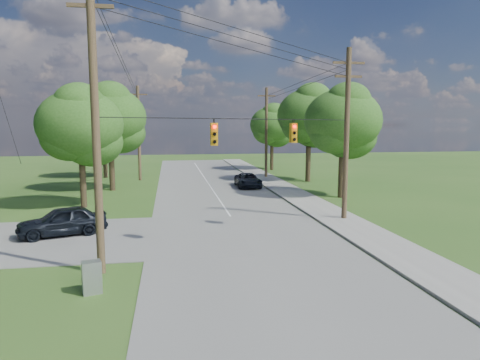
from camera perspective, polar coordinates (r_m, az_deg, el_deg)
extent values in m
plane|color=#2F551C|center=(17.94, -3.13, -11.87)|extent=(140.00, 140.00, 0.00)
cube|color=gray|center=(22.94, 0.51, -7.52)|extent=(10.00, 100.00, 0.03)
cube|color=#A19F96|center=(24.93, 15.96, -6.49)|extent=(2.60, 100.00, 0.12)
cylinder|color=brown|center=(17.47, -18.72, 7.29)|extent=(0.32, 0.32, 12.00)
cube|color=brown|center=(18.02, -19.32, 21.08)|extent=(1.70, 0.12, 0.14)
cylinder|color=brown|center=(27.06, 14.01, 5.75)|extent=(0.32, 0.32, 10.50)
cube|color=brown|center=(27.31, 14.31, 14.91)|extent=(2.00, 0.12, 0.14)
cube|color=brown|center=(27.21, 14.25, 13.24)|extent=(1.70, 0.12, 0.14)
cylinder|color=brown|center=(48.06, 3.53, 6.25)|extent=(0.32, 0.32, 10.00)
cube|color=brown|center=(48.16, 3.56, 11.14)|extent=(2.00, 0.12, 0.14)
cylinder|color=brown|center=(46.96, -13.34, 6.05)|extent=(0.32, 0.32, 10.00)
cube|color=brown|center=(47.06, -13.49, 11.04)|extent=(2.00, 0.12, 0.14)
cylinder|color=black|center=(21.87, 1.33, 19.08)|extent=(13.52, 7.63, 1.53)
cylinder|color=black|center=(21.79, 1.32, 18.05)|extent=(13.52, 7.63, 1.53)
cylinder|color=black|center=(21.72, 1.32, 17.01)|extent=(13.52, 7.63, 1.53)
cylinder|color=black|center=(37.57, 7.41, 12.55)|extent=(0.03, 22.00, 0.53)
cylinder|color=black|center=(32.46, -15.07, 14.53)|extent=(0.43, 29.60, 2.03)
cylinder|color=black|center=(37.53, 7.40, 11.94)|extent=(0.03, 22.00, 0.53)
cylinder|color=black|center=(32.41, -15.05, 13.83)|extent=(0.43, 29.60, 2.03)
cylinder|color=black|center=(21.42, 1.29, 8.14)|extent=(13.52, 7.63, 0.04)
cube|color=orange|center=(19.97, -3.44, 6.11)|extent=(0.32, 0.22, 1.05)
sphere|color=#FF0C05|center=(19.83, -3.41, 7.11)|extent=(0.17, 0.17, 0.17)
cube|color=orange|center=(20.21, -3.51, 6.12)|extent=(0.32, 0.22, 1.05)
sphere|color=#FF0C05|center=(20.35, -3.56, 7.12)|extent=(0.17, 0.17, 0.17)
cube|color=orange|center=(23.42, 7.19, 6.24)|extent=(0.32, 0.22, 1.05)
sphere|color=#FF0C05|center=(23.28, 7.31, 7.10)|extent=(0.17, 0.17, 0.17)
cube|color=orange|center=(23.65, 7.03, 6.26)|extent=(0.32, 0.22, 1.05)
sphere|color=#FF0C05|center=(23.78, 6.95, 7.11)|extent=(0.17, 0.17, 0.17)
cylinder|color=#403120|center=(32.73, -20.19, -0.71)|extent=(0.45, 0.45, 3.15)
ellipsoid|color=#265218|center=(32.44, -20.53, 6.95)|extent=(6.00, 6.00, 4.92)
cylinder|color=#403120|center=(40.40, -16.71, 1.13)|extent=(0.50, 0.50, 3.50)
ellipsoid|color=#265218|center=(40.19, -16.96, 8.02)|extent=(6.40, 6.40, 5.25)
cylinder|color=#403120|center=(50.54, -17.53, 2.19)|extent=(0.48, 0.47, 3.32)
ellipsoid|color=#265218|center=(50.36, -17.73, 7.42)|extent=(6.00, 6.00, 4.92)
cylinder|color=#403120|center=(35.88, 13.34, 0.36)|extent=(0.48, 0.48, 3.32)
ellipsoid|color=#265218|center=(35.63, 13.56, 7.73)|extent=(6.20, 6.20, 5.08)
cylinder|color=#403120|center=(45.35, 9.07, 2.11)|extent=(0.52, 0.52, 3.67)
ellipsoid|color=#265218|center=(45.18, 9.20, 8.55)|extent=(6.60, 6.60, 5.41)
cylinder|color=#403120|center=(56.60, 4.26, 2.94)|extent=(0.45, 0.45, 3.15)
ellipsoid|color=#265218|center=(56.44, 4.30, 7.36)|extent=(5.80, 5.80, 4.76)
imported|color=black|center=(24.85, -22.62, -5.06)|extent=(4.89, 3.21, 1.55)
imported|color=black|center=(40.66, 1.06, -0.03)|extent=(2.29, 4.75, 1.30)
cube|color=#949799|center=(16.26, -19.16, -12.17)|extent=(0.75, 0.63, 1.16)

